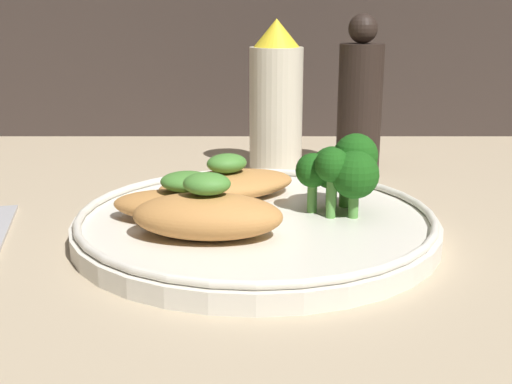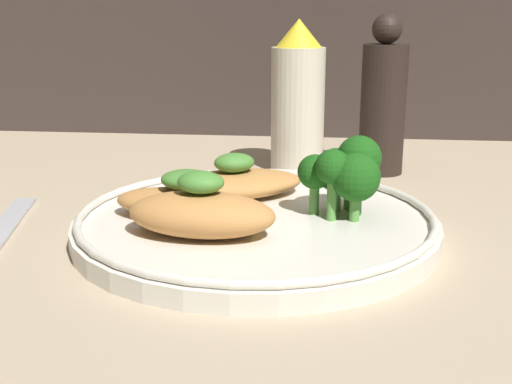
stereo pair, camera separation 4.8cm
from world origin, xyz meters
The scene contains 9 objects.
ground_plane centered at (0.00, 0.00, -0.50)cm, with size 180.00×180.00×1.00cm, color tan.
plate centered at (0.00, 0.00, 0.99)cm, with size 27.45×27.45×2.00cm.
grilled_meat_front centered at (-3.32, -4.36, 3.09)cm, with size 10.79×6.36×4.58cm.
grilled_meat_middle centered at (-4.98, -0.98, 2.82)cm, with size 12.12×6.46×3.79cm.
grilled_meat_back centered at (-2.42, 5.48, 2.62)cm, with size 13.37×10.78×3.71cm.
broccoli_bunch centered at (6.59, 1.29, 4.98)cm, with size 6.28×5.97×6.16cm.
sauce_bottle centered at (2.10, 20.98, 7.52)cm, with size 5.57×5.57×15.72cm.
pepper_grinder centered at (10.88, 20.98, 7.32)cm, with size 4.63×4.63×16.23cm.
fork centered at (-19.47, -1.89, 0.30)cm, with size 5.78×17.49×0.60cm.
Camera 2 is at (4.97, -45.85, 16.47)cm, focal length 45.00 mm.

